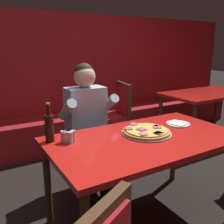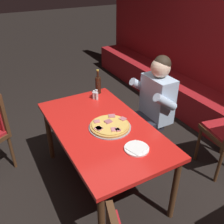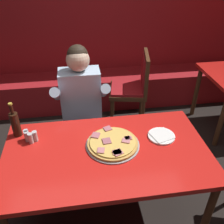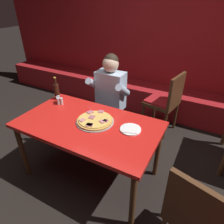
{
  "view_description": "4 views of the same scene",
  "coord_description": "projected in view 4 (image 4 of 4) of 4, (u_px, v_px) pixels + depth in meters",
  "views": [
    {
      "loc": [
        -1.15,
        -1.43,
        1.43
      ],
      "look_at": [
        -0.14,
        0.28,
        0.9
      ],
      "focal_mm": 40.0,
      "sensor_mm": 36.0,
      "label": 1
    },
    {
      "loc": [
        1.77,
        -0.87,
        2.08
      ],
      "look_at": [
        0.15,
        0.03,
        0.98
      ],
      "focal_mm": 40.0,
      "sensor_mm": 36.0,
      "label": 2
    },
    {
      "loc": [
        -0.16,
        -1.33,
        1.99
      ],
      "look_at": [
        0.08,
        0.3,
        0.88
      ],
      "focal_mm": 40.0,
      "sensor_mm": 36.0,
      "label": 3
    },
    {
      "loc": [
        1.05,
        -1.41,
        1.91
      ],
      "look_at": [
        0.19,
        0.19,
        0.84
      ],
      "focal_mm": 32.0,
      "sensor_mm": 36.0,
      "label": 4
    }
  ],
  "objects": [
    {
      "name": "plate_white_paper",
      "position": [
        131.0,
        129.0,
        1.98
      ],
      "size": [
        0.21,
        0.21,
        0.02
      ],
      "color": "white",
      "rests_on": "main_dining_table"
    },
    {
      "name": "main_dining_table",
      "position": [
        88.0,
        129.0,
        2.13
      ],
      "size": [
        1.49,
        0.85,
        0.75
      ],
      "color": "#4C2D19",
      "rests_on": "ground_plane"
    },
    {
      "name": "shaker_red_pepper_flakes",
      "position": [
        58.0,
        100.0,
        2.46
      ],
      "size": [
        0.04,
        0.04,
        0.09
      ],
      "color": "silver",
      "rests_on": "main_dining_table"
    },
    {
      "name": "dining_chair_near_right",
      "position": [
        200.0,
        215.0,
        1.4
      ],
      "size": [
        0.55,
        0.55,
        0.96
      ],
      "color": "#4C2D19",
      "rests_on": "ground_plane"
    },
    {
      "name": "diner_seated_blue_shirt",
      "position": [
        108.0,
        98.0,
        2.69
      ],
      "size": [
        0.53,
        0.53,
        1.27
      ],
      "color": "black",
      "rests_on": "ground_plane"
    },
    {
      "name": "shaker_parmesan",
      "position": [
        61.0,
        101.0,
        2.43
      ],
      "size": [
        0.04,
        0.04,
        0.09
      ],
      "color": "silver",
      "rests_on": "main_dining_table"
    },
    {
      "name": "beer_bottle",
      "position": [
        57.0,
        91.0,
        2.52
      ],
      "size": [
        0.07,
        0.07,
        0.29
      ],
      "color": "black",
      "rests_on": "main_dining_table"
    },
    {
      "name": "ground_plane",
      "position": [
        92.0,
        173.0,
        2.47
      ],
      "size": [
        24.0,
        24.0,
        0.0
      ],
      "primitive_type": "plane",
      "color": "black"
    },
    {
      "name": "dining_chair_by_booth",
      "position": [
        167.0,
        99.0,
        2.95
      ],
      "size": [
        0.52,
        0.52,
        0.97
      ],
      "color": "#4C2D19",
      "rests_on": "ground_plane"
    },
    {
      "name": "shaker_oregano",
      "position": [
        59.0,
        99.0,
        2.47
      ],
      "size": [
        0.04,
        0.04,
        0.09
      ],
      "color": "silver",
      "rests_on": "main_dining_table"
    },
    {
      "name": "booth_wall_panel",
      "position": [
        155.0,
        55.0,
        3.64
      ],
      "size": [
        6.8,
        0.16,
        1.9
      ],
      "primitive_type": "cube",
      "color": "#A3191E",
      "rests_on": "ground_plane"
    },
    {
      "name": "booth_bench",
      "position": [
        145.0,
        98.0,
        3.76
      ],
      "size": [
        6.46,
        0.48,
        0.46
      ],
      "primitive_type": "cube",
      "color": "#A3191E",
      "rests_on": "ground_plane"
    },
    {
      "name": "shaker_black_pepper",
      "position": [
        58.0,
        102.0,
        2.42
      ],
      "size": [
        0.04,
        0.04,
        0.09
      ],
      "color": "silver",
      "rests_on": "main_dining_table"
    },
    {
      "name": "pizza",
      "position": [
        95.0,
        120.0,
        2.1
      ],
      "size": [
        0.4,
        0.4,
        0.05
      ],
      "color": "#9E9EA3",
      "rests_on": "main_dining_table"
    }
  ]
}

